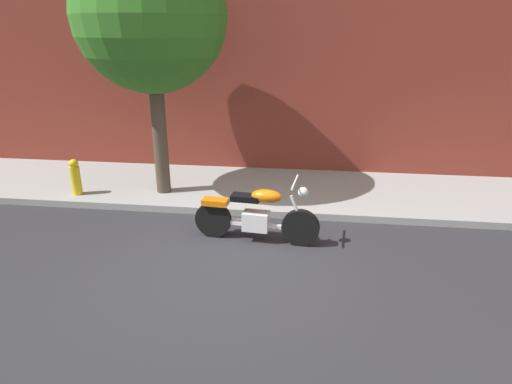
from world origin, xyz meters
The scene contains 5 objects.
ground_plane centered at (0.00, 0.00, 0.00)m, with size 60.00×60.00×0.00m, color #28282D.
sidewalk centered at (0.00, 2.96, 0.07)m, with size 19.90×2.73×0.14m, color #959595.
motorcycle centered at (0.31, 0.63, 0.46)m, with size 2.16×0.70×1.13m.
street_tree centered at (-1.91, 2.41, 3.64)m, with size 2.91×2.91×5.12m.
fire_hydrant centered at (-3.67, 2.01, 0.46)m, with size 0.20×0.20×0.91m.
Camera 1 is at (1.17, -6.13, 3.46)m, focal length 30.80 mm.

